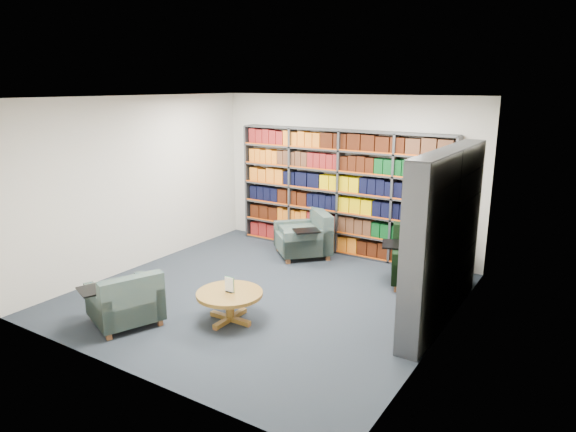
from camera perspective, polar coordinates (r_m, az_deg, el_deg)
The scene contains 7 objects.
room_shell at distance 7.13m, azimuth -2.58°, elevation 1.71°, with size 5.02×5.02×2.82m.
bookshelf_back at distance 9.16m, azimuth 5.83°, elevation 2.58°, with size 4.00×0.28×2.20m.
bookshelf_right at distance 6.77m, azimuth 17.01°, elevation -2.24°, with size 0.28×2.50×2.20m.
chair_teal_left at distance 9.12m, azimuth 2.17°, elevation -2.46°, with size 1.23×1.23×0.79m.
chair_green_right at distance 8.17m, azimuth 14.73°, elevation -4.82°, with size 1.24×1.20×0.85m.
chair_teal_front at distance 6.86m, azimuth -17.48°, elevation -9.28°, with size 1.02×1.05×0.71m.
coffee_table at distance 6.67m, azimuth -6.50°, elevation -9.05°, with size 0.85×0.85×0.60m.
Camera 1 is at (3.98, -5.70, 2.97)m, focal length 32.00 mm.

